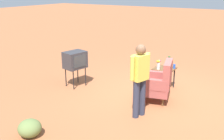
{
  "coord_description": "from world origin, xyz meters",
  "views": [
    {
      "loc": [
        6.08,
        2.39,
        2.78
      ],
      "look_at": [
        0.4,
        -1.12,
        0.65
      ],
      "focal_mm": 41.97,
      "sensor_mm": 36.0,
      "label": 1
    }
  ],
  "objects_px": {
    "armchair": "(158,82)",
    "flower_vase": "(158,64)",
    "bottle_wine_green": "(169,62)",
    "soda_can_blue": "(174,66)",
    "side_table": "(164,71)",
    "person_standing": "(140,76)",
    "tv_on_stand": "(75,60)"
  },
  "relations": [
    {
      "from": "flower_vase",
      "to": "tv_on_stand",
      "type": "bearing_deg",
      "value": -65.25
    },
    {
      "from": "side_table",
      "to": "tv_on_stand",
      "type": "relative_size",
      "value": 0.58
    },
    {
      "from": "side_table",
      "to": "armchair",
      "type": "bearing_deg",
      "value": 11.71
    },
    {
      "from": "tv_on_stand",
      "to": "flower_vase",
      "type": "xyz_separation_m",
      "value": [
        -0.98,
        2.14,
        -0.04
      ]
    },
    {
      "from": "armchair",
      "to": "soda_can_blue",
      "type": "xyz_separation_m",
      "value": [
        -1.03,
        0.05,
        0.16
      ]
    },
    {
      "from": "side_table",
      "to": "bottle_wine_green",
      "type": "distance_m",
      "value": 0.29
    },
    {
      "from": "armchair",
      "to": "side_table",
      "type": "height_order",
      "value": "armchair"
    },
    {
      "from": "armchair",
      "to": "bottle_wine_green",
      "type": "xyz_separation_m",
      "value": [
        -1.04,
        -0.12,
        0.26
      ]
    },
    {
      "from": "person_standing",
      "to": "flower_vase",
      "type": "relative_size",
      "value": 6.19
    },
    {
      "from": "tv_on_stand",
      "to": "flower_vase",
      "type": "bearing_deg",
      "value": 114.75
    },
    {
      "from": "bottle_wine_green",
      "to": "soda_can_blue",
      "type": "relative_size",
      "value": 2.62
    },
    {
      "from": "soda_can_blue",
      "to": "tv_on_stand",
      "type": "bearing_deg",
      "value": -62.5
    },
    {
      "from": "person_standing",
      "to": "bottle_wine_green",
      "type": "xyz_separation_m",
      "value": [
        -2.02,
        -0.07,
        -0.18
      ]
    },
    {
      "from": "armchair",
      "to": "side_table",
      "type": "distance_m",
      "value": 0.93
    },
    {
      "from": "tv_on_stand",
      "to": "flower_vase",
      "type": "distance_m",
      "value": 2.35
    },
    {
      "from": "side_table",
      "to": "person_standing",
      "type": "bearing_deg",
      "value": 4.37
    },
    {
      "from": "bottle_wine_green",
      "to": "armchair",
      "type": "bearing_deg",
      "value": 6.41
    },
    {
      "from": "soda_can_blue",
      "to": "flower_vase",
      "type": "bearing_deg",
      "value": -48.48
    },
    {
      "from": "person_standing",
      "to": "soda_can_blue",
      "type": "relative_size",
      "value": 13.44
    },
    {
      "from": "side_table",
      "to": "bottle_wine_green",
      "type": "relative_size",
      "value": 1.87
    },
    {
      "from": "armchair",
      "to": "tv_on_stand",
      "type": "bearing_deg",
      "value": -83.89
    },
    {
      "from": "tv_on_stand",
      "to": "soda_can_blue",
      "type": "distance_m",
      "value": 2.8
    },
    {
      "from": "tv_on_stand",
      "to": "soda_can_blue",
      "type": "xyz_separation_m",
      "value": [
        -1.29,
        2.48,
        -0.12
      ]
    },
    {
      "from": "tv_on_stand",
      "to": "person_standing",
      "type": "distance_m",
      "value": 2.5
    },
    {
      "from": "bottle_wine_green",
      "to": "flower_vase",
      "type": "bearing_deg",
      "value": -29.75
    },
    {
      "from": "side_table",
      "to": "person_standing",
      "type": "height_order",
      "value": "person_standing"
    },
    {
      "from": "tv_on_stand",
      "to": "soda_can_blue",
      "type": "relative_size",
      "value": 8.44
    },
    {
      "from": "side_table",
      "to": "soda_can_blue",
      "type": "height_order",
      "value": "soda_can_blue"
    },
    {
      "from": "side_table",
      "to": "bottle_wine_green",
      "type": "bearing_deg",
      "value": 151.51
    },
    {
      "from": "armchair",
      "to": "person_standing",
      "type": "xyz_separation_m",
      "value": [
        0.98,
        -0.04,
        0.44
      ]
    },
    {
      "from": "armchair",
      "to": "flower_vase",
      "type": "relative_size",
      "value": 4.0
    },
    {
      "from": "armchair",
      "to": "flower_vase",
      "type": "distance_m",
      "value": 0.82
    }
  ]
}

